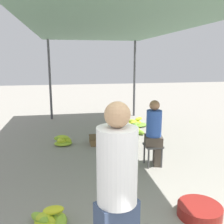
# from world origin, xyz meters

# --- Properties ---
(canopy_post_back_left) EXTENTS (0.08, 0.08, 2.77)m
(canopy_post_back_left) POSITION_xyz_m (-1.53, 7.57, 1.39)
(canopy_post_back_left) COLOR #4C4C51
(canopy_post_back_left) RESTS_ON ground
(canopy_post_back_right) EXTENTS (0.08, 0.08, 2.77)m
(canopy_post_back_right) POSITION_xyz_m (1.53, 7.57, 1.39)
(canopy_post_back_right) COLOR #4C4C51
(canopy_post_back_right) RESTS_ON ground
(canopy_tarp) EXTENTS (3.45, 7.67, 0.04)m
(canopy_tarp) POSITION_xyz_m (0.00, 3.93, 2.79)
(canopy_tarp) COLOR #567A60
(canopy_tarp) RESTS_ON canopy_post_front_left
(vendor_foreground) EXTENTS (0.48, 0.48, 1.76)m
(vendor_foreground) POSITION_xyz_m (-0.55, 0.63, 0.92)
(vendor_foreground) COLOR #384766
(vendor_foreground) RESTS_ON ground
(stool) EXTENTS (0.34, 0.34, 0.44)m
(stool) POSITION_xyz_m (0.69, 3.09, 0.35)
(stool) COLOR #4C4C4C
(stool) RESTS_ON ground
(vendor_seated) EXTENTS (0.41, 0.41, 1.34)m
(vendor_seated) POSITION_xyz_m (0.71, 3.09, 0.70)
(vendor_seated) COLOR #4C4238
(vendor_seated) RESTS_ON ground
(basin_black) EXTENTS (0.60, 0.60, 0.16)m
(basin_black) POSITION_xyz_m (0.76, 1.37, 0.08)
(basin_black) COLOR maroon
(basin_black) RESTS_ON ground
(banana_pile_left_0) EXTENTS (0.52, 0.42, 0.22)m
(banana_pile_left_0) POSITION_xyz_m (-1.24, 1.56, 0.08)
(banana_pile_left_0) COLOR #91BE32
(banana_pile_left_0) RESTS_ON ground
(banana_pile_left_1) EXTENTS (0.48, 0.45, 0.25)m
(banana_pile_left_1) POSITION_xyz_m (-1.10, 4.69, 0.10)
(banana_pile_left_1) COLOR #AFCA2D
(banana_pile_left_1) RESTS_ON ground
(banana_pile_right_1) EXTENTS (0.64, 0.58, 0.27)m
(banana_pile_right_1) POSITION_xyz_m (1.19, 6.05, 0.09)
(banana_pile_right_1) COLOR #C8D428
(banana_pile_right_1) RESTS_ON ground
(banana_pile_right_2) EXTENTS (0.63, 0.44, 0.32)m
(banana_pile_right_2) POSITION_xyz_m (0.90, 5.22, 0.11)
(banana_pile_right_2) COLOR #88BB34
(banana_pile_right_2) RESTS_ON ground
(crate_near) EXTENTS (0.48, 0.48, 0.18)m
(crate_near) POSITION_xyz_m (-0.20, 4.61, 0.09)
(crate_near) COLOR brown
(crate_near) RESTS_ON ground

